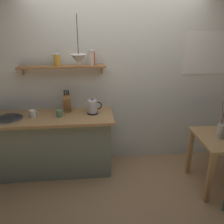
% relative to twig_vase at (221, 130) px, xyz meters
% --- Properties ---
extents(ground_plane, '(14.00, 14.00, 0.00)m').
position_rel_twig_vase_xyz_m(ground_plane, '(-1.24, 0.25, -0.84)').
color(ground_plane, '#A87F56').
extents(back_wall, '(6.80, 0.11, 2.70)m').
position_rel_twig_vase_xyz_m(back_wall, '(-1.03, 0.90, 0.51)').
color(back_wall, silver).
rests_on(back_wall, ground_plane).
extents(kitchen_counter, '(1.83, 0.63, 0.90)m').
position_rel_twig_vase_xyz_m(kitchen_counter, '(-2.24, 0.57, -0.39)').
color(kitchen_counter, gray).
rests_on(kitchen_counter, ground_plane).
extents(wall_shelf, '(1.20, 0.20, 0.34)m').
position_rel_twig_vase_xyz_m(wall_shelf, '(-1.87, 0.74, 0.76)').
color(wall_shelf, '#9E6B3D').
extents(twig_vase, '(0.09, 0.09, 0.50)m').
position_rel_twig_vase_xyz_m(twig_vase, '(0.00, 0.00, 0.00)').
color(twig_vase, '#B7B2A8').
rests_on(twig_vase, dining_table).
extents(electric_kettle, '(0.24, 0.16, 0.22)m').
position_rel_twig_vase_xyz_m(electric_kettle, '(-1.60, 0.59, 0.16)').
color(electric_kettle, black).
rests_on(electric_kettle, kitchen_counter).
extents(knife_block, '(0.10, 0.20, 0.34)m').
position_rel_twig_vase_xyz_m(knife_block, '(-1.97, 0.69, 0.19)').
color(knife_block, '#9E6B3D').
rests_on(knife_block, kitchen_counter).
extents(coffee_mug_by_sink, '(0.13, 0.09, 0.10)m').
position_rel_twig_vase_xyz_m(coffee_mug_by_sink, '(-2.43, 0.54, 0.11)').
color(coffee_mug_by_sink, white).
rests_on(coffee_mug_by_sink, kitchen_counter).
extents(coffee_mug_spare, '(0.12, 0.08, 0.10)m').
position_rel_twig_vase_xyz_m(coffee_mug_spare, '(-2.07, 0.52, 0.11)').
color(coffee_mug_spare, slate).
rests_on(coffee_mug_spare, kitchen_counter).
extents(pendant_lamp, '(0.20, 0.20, 0.60)m').
position_rel_twig_vase_xyz_m(pendant_lamp, '(-1.76, 0.50, 0.84)').
color(pendant_lamp, black).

